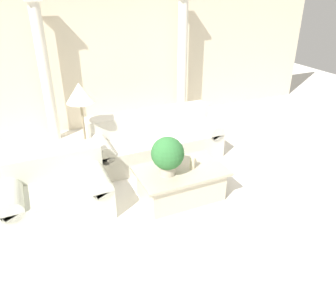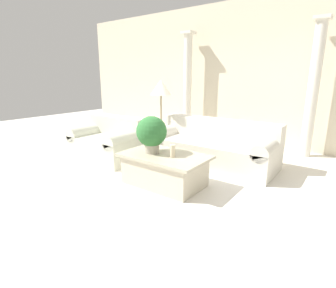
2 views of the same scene
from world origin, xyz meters
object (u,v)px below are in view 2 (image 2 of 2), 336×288
sofa_long (213,146)px  coffee_table (165,169)px  loveseat (110,141)px  floor_lamp (161,90)px  potted_plant (152,133)px

sofa_long → coffee_table: sofa_long is taller
sofa_long → loveseat: same height
sofa_long → floor_lamp: size_ratio=1.50×
potted_plant → floor_lamp: size_ratio=0.36×
loveseat → coffee_table: bearing=-14.3°
sofa_long → floor_lamp: bearing=-179.6°
loveseat → floor_lamp: bearing=55.7°
coffee_table → floor_lamp: 1.98m
sofa_long → coffee_table: size_ratio=1.79×
loveseat → floor_lamp: floor_lamp is taller
sofa_long → loveseat: (-1.78, -0.88, 0.01)m
floor_lamp → coffee_table: bearing=-50.5°
sofa_long → coffee_table: bearing=-95.5°
sofa_long → floor_lamp: floor_lamp is taller
sofa_long → potted_plant: 1.44m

